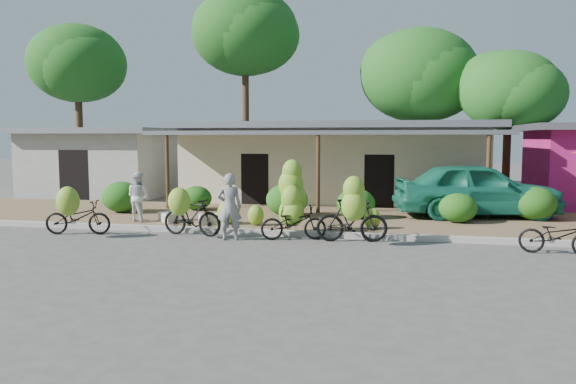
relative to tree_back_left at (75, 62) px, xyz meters
name	(u,v)px	position (x,y,z in m)	size (l,w,h in m)	color
ground	(278,250)	(13.69, -13.11, -6.58)	(100.00, 100.00, 0.00)	#4A4744
sidewalk	(313,219)	(13.69, -8.11, -6.52)	(60.00, 6.00, 0.12)	brown
curb	(295,233)	(13.69, -11.11, -6.50)	(60.00, 0.25, 0.15)	#A8A399
shop_main	(336,161)	(13.69, -2.18, -4.85)	(13.00, 8.50, 3.35)	beige
shop_grey	(104,161)	(2.69, -2.12, -4.96)	(7.00, 6.00, 3.15)	#A4A39E
tree_back_left	(75,62)	(0.00, 0.00, 0.00)	(5.05, 4.91, 8.45)	brown
tree_far_center	(242,31)	(8.00, 3.00, 1.77)	(5.73, 5.66, 10.51)	brown
tree_center_right	(415,74)	(17.00, 3.50, -0.61)	(5.96, 5.90, 8.23)	brown
tree_near_right	(504,89)	(21.00, 1.50, -1.60)	(4.71, 4.55, 6.72)	brown
hedge_0	(122,197)	(6.95, -8.34, -5.91)	(1.39, 1.25, 1.08)	#135314
hedge_1	(196,198)	(9.28, -7.21, -6.02)	(1.12, 1.01, 0.87)	#135314
hedge_2	(287,200)	(12.82, -8.08, -5.91)	(1.40, 1.26, 1.09)	#135314
hedge_3	(356,203)	(15.10, -8.10, -5.97)	(1.25, 1.12, 0.97)	#135314
hedge_4	(458,208)	(18.26, -8.36, -6.00)	(1.16, 1.05, 0.91)	#135314
hedge_5	(534,203)	(20.67, -7.30, -5.93)	(1.36, 1.22, 1.06)	#135314
bike_far_left	(76,214)	(7.68, -12.23, -5.99)	(1.93, 1.40, 1.42)	black
bike_left	(190,214)	(10.85, -11.74, -5.94)	(1.85, 1.29, 1.40)	black
bike_center	(293,207)	(13.69, -11.39, -5.71)	(1.85, 1.38, 2.13)	black
bike_right	(352,215)	(15.35, -11.79, -5.84)	(1.93, 1.32, 1.78)	black
bike_far_right	(558,236)	(20.18, -12.30, -6.12)	(1.83, 1.10, 0.91)	black
loose_banana_a	(227,212)	(11.41, -10.17, -6.09)	(0.58, 0.49, 0.72)	#7AAF2B
loose_banana_b	(256,215)	(12.33, -10.22, -6.15)	(0.49, 0.42, 0.61)	#7AAF2B
loose_banana_c	(372,219)	(15.76, -10.14, -6.16)	(0.47, 0.40, 0.59)	#7AAF2B
sack_near	(214,219)	(10.98, -10.14, -6.31)	(0.85, 0.40, 0.30)	beige
sack_far	(169,217)	(9.47, -10.06, -6.32)	(0.75, 0.38, 0.28)	beige
vendor	(230,207)	(12.12, -12.06, -5.68)	(0.65, 0.43, 1.79)	gray
bystander	(138,197)	(8.52, -10.16, -5.68)	(0.75, 0.59, 1.55)	silver
teal_van	(477,189)	(18.97, -6.91, -5.55)	(2.15, 5.33, 1.82)	#187055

